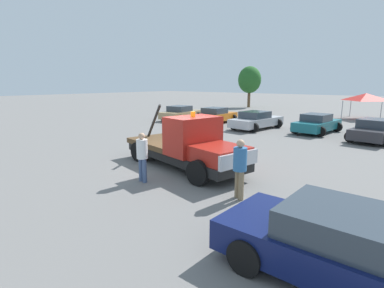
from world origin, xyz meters
name	(u,v)px	position (x,y,z in m)	size (l,w,h in m)	color
ground_plane	(183,167)	(0.00, 0.00, 0.00)	(160.00, 160.00, 0.00)	slate
tow_truck	(188,147)	(0.37, -0.07, 0.93)	(6.42, 3.01, 2.51)	black
foreground_car	(356,251)	(7.19, -3.57, 0.65)	(4.86, 2.11, 1.34)	#0F194C
person_near_truck	(240,165)	(3.59, -1.45, 1.05)	(0.41, 0.41, 1.82)	#847051
person_at_hood	(142,154)	(0.16, -2.28, 1.01)	(0.39, 0.39, 1.75)	#475B84
parked_car_tan	(181,113)	(-10.72, 11.60, 0.65)	(2.86, 4.55, 1.34)	tan
parked_car_orange	(215,116)	(-7.08, 12.05, 0.65)	(2.55, 4.33, 1.34)	orange
parked_car_silver	(256,120)	(-2.78, 11.33, 0.65)	(2.76, 4.85, 1.34)	#B7B7BC
parked_car_teal	(317,124)	(1.32, 12.41, 0.65)	(2.60, 4.42, 1.34)	#196670
parked_car_charcoal	(375,130)	(4.97, 11.69, 0.65)	(2.68, 4.72, 1.34)	#2D2D33
canopy_tent_red	(366,97)	(2.07, 23.68, 2.10)	(3.26, 3.26, 2.45)	#9E9EA3
tree_left	(250,80)	(-13.35, 28.67, 3.79)	(3.17, 3.17, 5.65)	brown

